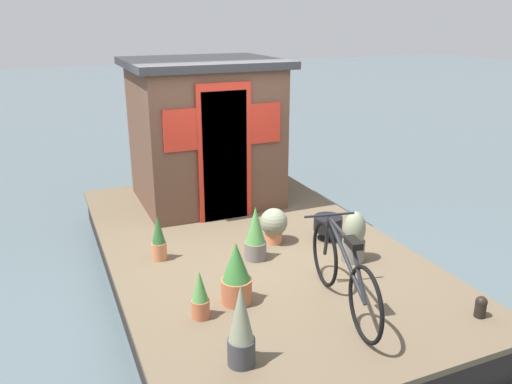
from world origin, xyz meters
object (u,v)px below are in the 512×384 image
object	(u,v)px
potted_plant_mint	(241,327)
potted_plant_ivy	(159,239)
potted_plant_geranium	(255,234)
bicycle	(343,273)
potted_plant_sage	(200,296)
potted_plant_thyme	(236,274)
potted_plant_rosemary	(354,238)
potted_plant_basil	(274,224)
mooring_bollard	(481,306)
charcoal_grill	(328,224)
houseboat_cabin	(205,132)

from	to	relation	value
potted_plant_mint	potted_plant_ivy	xyz separation A→B (m)	(2.05, 0.17, -0.08)
potted_plant_geranium	bicycle	bearing A→B (deg)	-165.51
potted_plant_sage	potted_plant_thyme	size ratio (longest dim) A/B	0.75
potted_plant_rosemary	potted_plant_thyme	size ratio (longest dim) A/B	0.94
potted_plant_mint	potted_plant_basil	world-z (taller)	potted_plant_mint
potted_plant_geranium	potted_plant_basil	world-z (taller)	potted_plant_geranium
mooring_bollard	bicycle	bearing A→B (deg)	60.31
charcoal_grill	mooring_bollard	size ratio (longest dim) A/B	1.71
potted_plant_mint	potted_plant_ivy	size ratio (longest dim) A/B	1.34
houseboat_cabin	potted_plant_geranium	bearing A→B (deg)	177.11
potted_plant_thyme	mooring_bollard	size ratio (longest dim) A/B	3.03
bicycle	potted_plant_geranium	world-z (taller)	bicycle
potted_plant_basil	mooring_bollard	bearing A→B (deg)	-154.82
potted_plant_rosemary	potted_plant_basil	distance (m)	0.99
houseboat_cabin	potted_plant_thyme	size ratio (longest dim) A/B	3.36
potted_plant_thyme	mooring_bollard	distance (m)	2.22
houseboat_cabin	charcoal_grill	size ratio (longest dim) A/B	5.96
potted_plant_mint	potted_plant_basil	bearing A→B (deg)	-31.34
potted_plant_geranium	potted_plant_thyme	size ratio (longest dim) A/B	1.00
houseboat_cabin	mooring_bollard	distance (m)	4.26
potted_plant_ivy	potted_plant_geranium	bearing A→B (deg)	-112.28
potted_plant_mint	potted_plant_sage	size ratio (longest dim) A/B	1.51
potted_plant_geranium	potted_plant_ivy	bearing A→B (deg)	67.72
potted_plant_basil	potted_plant_thyme	bearing A→B (deg)	140.55
potted_plant_geranium	potted_plant_sage	size ratio (longest dim) A/B	1.33
potted_plant_basil	potted_plant_geranium	bearing A→B (deg)	130.11
potted_plant_rosemary	potted_plant_basil	size ratio (longest dim) A/B	1.35
potted_plant_sage	potted_plant_basil	xyz separation A→B (m)	(1.21, -1.29, 0.01)
potted_plant_mint	charcoal_grill	world-z (taller)	potted_plant_mint
potted_plant_sage	potted_plant_thyme	xyz separation A→B (m)	(0.12, -0.39, 0.07)
potted_plant_sage	mooring_bollard	size ratio (longest dim) A/B	2.28
potted_plant_mint	potted_plant_ivy	world-z (taller)	potted_plant_mint
potted_plant_geranium	potted_plant_mint	xyz separation A→B (m)	(-1.64, 0.82, 0.04)
potted_plant_geranium	potted_plant_mint	world-z (taller)	potted_plant_mint
potted_plant_sage	potted_plant_rosemary	size ratio (longest dim) A/B	0.80
potted_plant_sage	potted_plant_geranium	bearing A→B (deg)	-45.67
potted_plant_mint	potted_plant_thyme	bearing A→B (deg)	-18.75
potted_plant_geranium	potted_plant_basil	xyz separation A→B (m)	(0.31, -0.37, -0.06)
potted_plant_ivy	bicycle	bearing A→B (deg)	-141.79
bicycle	potted_plant_mint	bearing A→B (deg)	108.20
potted_plant_ivy	charcoal_grill	world-z (taller)	potted_plant_ivy
houseboat_cabin	potted_plant_rosemary	size ratio (longest dim) A/B	3.58
charcoal_grill	potted_plant_basil	bearing A→B (deg)	75.91
bicycle	potted_plant_basil	distance (m)	1.58
potted_plant_thyme	potted_plant_basil	bearing A→B (deg)	-39.45
bicycle	potted_plant_ivy	size ratio (longest dim) A/B	3.08
potted_plant_sage	potted_plant_basil	bearing A→B (deg)	-46.83
houseboat_cabin	potted_plant_basil	distance (m)	1.95
potted_plant_rosemary	potted_plant_ivy	bearing A→B (deg)	66.08
potted_plant_sage	potted_plant_rosemary	bearing A→B (deg)	-77.23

